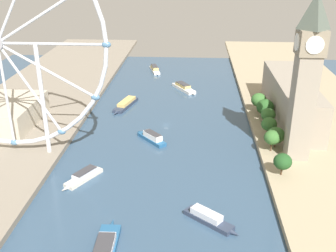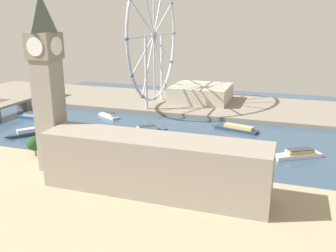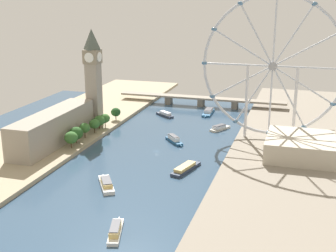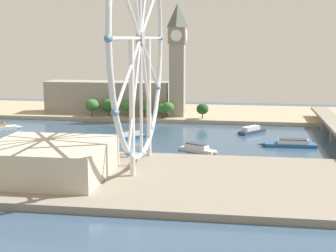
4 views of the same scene
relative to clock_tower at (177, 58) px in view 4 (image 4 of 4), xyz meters
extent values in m
plane|color=#334C66|center=(73.92, -45.37, -48.07)|extent=(371.00, 371.00, 0.00)
cube|color=tan|center=(-26.58, -45.37, -46.57)|extent=(90.00, 520.00, 3.00)
cube|color=gray|center=(174.41, -45.37, -46.57)|extent=(90.00, 520.00, 3.00)
cube|color=gray|center=(0.00, 0.00, -16.94)|extent=(11.32, 11.32, 56.25)
cube|color=gray|center=(0.00, 0.00, 17.36)|extent=(13.14, 13.14, 12.34)
pyramid|color=#4C564C|center=(0.00, 0.00, 32.52)|extent=(11.89, 11.89, 17.99)
cylinder|color=white|center=(0.00, 6.79, 17.36)|extent=(8.61, 0.50, 8.61)
cylinder|color=white|center=(0.00, -6.79, 17.36)|extent=(8.61, 0.50, 8.61)
cylinder|color=white|center=(6.79, 0.00, 17.36)|extent=(0.50, 8.61, 8.61)
cylinder|color=white|center=(-6.79, 0.00, 17.36)|extent=(0.50, 8.61, 8.61)
cube|color=gray|center=(-8.59, -58.51, -32.28)|extent=(22.00, 101.02, 25.59)
cylinder|color=#513823|center=(11.09, -65.87, -42.84)|extent=(0.80, 0.80, 4.46)
ellipsoid|color=#386B2D|center=(11.09, -65.87, -36.39)|extent=(10.55, 10.55, 9.50)
cylinder|color=#513823|center=(8.65, -53.28, -43.19)|extent=(0.80, 0.80, 3.76)
ellipsoid|color=#285623|center=(8.65, -53.28, -36.74)|extent=(11.42, 11.42, 10.28)
cylinder|color=#513823|center=(9.01, -38.71, -42.59)|extent=(0.80, 0.80, 4.96)
ellipsoid|color=#386B2D|center=(9.01, -38.71, -36.45)|extent=(9.15, 9.15, 8.23)
cylinder|color=#513823|center=(10.83, -24.07, -42.77)|extent=(0.80, 0.80, 4.60)
ellipsoid|color=#386B2D|center=(10.83, -24.07, -36.75)|extent=(9.31, 9.31, 8.38)
cylinder|color=#513823|center=(9.10, -10.64, -43.42)|extent=(0.80, 0.80, 3.30)
ellipsoid|color=#386B2D|center=(9.10, -10.64, -37.68)|extent=(10.24, 10.24, 9.21)
cylinder|color=#513823|center=(12.22, -5.29, -42.67)|extent=(0.80, 0.80, 4.80)
ellipsoid|color=#386B2D|center=(12.22, -5.29, -36.69)|extent=(8.95, 8.95, 8.06)
cylinder|color=#513823|center=(11.46, 20.86, -43.12)|extent=(0.80, 0.80, 3.90)
ellipsoid|color=#1E471E|center=(11.46, 20.86, -37.53)|extent=(9.08, 9.08, 8.18)
torus|color=silver|center=(155.57, 3.64, 15.47)|extent=(113.30, 2.36, 113.30)
cylinder|color=#99999E|center=(155.57, 3.64, 15.47)|extent=(6.66, 3.00, 6.66)
cylinder|color=silver|center=(183.30, 3.64, 15.47)|extent=(55.47, 1.42, 1.42)
cylinder|color=silver|center=(179.58, 3.64, 29.34)|extent=(48.75, 1.42, 28.96)
cylinder|color=silver|center=(131.55, 3.64, 29.34)|extent=(48.75, 1.42, 28.96)
cylinder|color=silver|center=(127.83, 3.64, 15.47)|extent=(55.47, 1.42, 1.42)
cylinder|color=silver|center=(131.55, 3.64, 1.60)|extent=(48.75, 1.42, 28.96)
cylinder|color=silver|center=(141.70, 3.64, -8.55)|extent=(28.96, 1.42, 48.75)
cylinder|color=silver|center=(155.57, 3.64, -12.26)|extent=(1.42, 1.42, 55.47)
cylinder|color=silver|center=(169.43, 3.64, -8.55)|extent=(28.96, 1.42, 48.75)
cylinder|color=silver|center=(179.58, 3.64, 1.60)|extent=(48.75, 1.42, 28.96)
ellipsoid|color=teal|center=(211.04, 3.64, 15.47)|extent=(4.80, 3.20, 3.20)
ellipsoid|color=teal|center=(100.10, 3.64, 15.47)|extent=(4.80, 3.20, 3.20)
ellipsoid|color=teal|center=(107.53, 3.64, -12.26)|extent=(4.80, 3.20, 3.20)
ellipsoid|color=teal|center=(127.83, 3.64, -32.57)|extent=(4.80, 3.20, 3.20)
ellipsoid|color=teal|center=(155.57, 3.64, -40.00)|extent=(4.80, 3.20, 3.20)
ellipsoid|color=teal|center=(183.30, 3.64, -32.57)|extent=(4.80, 3.20, 3.20)
ellipsoid|color=teal|center=(203.60, 3.64, -12.26)|extent=(4.80, 3.20, 3.20)
cylinder|color=silver|center=(174.98, 3.64, -14.80)|extent=(2.40, 2.40, 60.54)
cylinder|color=silver|center=(136.15, 3.64, -14.80)|extent=(2.40, 2.40, 60.54)
cube|color=#BCB29E|center=(181.72, -32.95, -37.63)|extent=(49.14, 52.09, 14.88)
cube|color=#70685B|center=(36.92, 110.33, -44.03)|extent=(6.00, 11.26, 8.08)
cube|color=#235684|center=(88.61, 79.75, -47.05)|extent=(8.92, 30.16, 2.03)
cone|color=#235684|center=(89.03, 62.33, -47.05)|extent=(2.16, 5.44, 2.03)
cube|color=silver|center=(88.58, 81.24, -44.86)|extent=(7.32, 17.83, 2.35)
cube|color=#38383D|center=(88.58, 81.24, -43.45)|extent=(6.95, 16.06, 0.48)
cube|color=#2D384C|center=(48.62, 57.75, -47.01)|extent=(21.73, 18.82, 2.12)
cone|color=#2D384C|center=(38.08, 66.03, -47.01)|extent=(4.58, 4.24, 2.12)
cube|color=silver|center=(49.53, 57.03, -44.59)|extent=(14.09, 12.54, 2.71)
cube|color=#235684|center=(81.07, -20.11, -47.01)|extent=(19.37, 20.83, 2.12)
cone|color=#235684|center=(89.95, -30.11, -47.01)|extent=(4.34, 4.51, 2.12)
cube|color=white|center=(80.30, -19.25, -44.28)|extent=(12.70, 13.48, 3.33)
cube|color=#38383D|center=(80.30, -19.25, -42.44)|extent=(11.61, 12.30, 0.36)
cone|color=white|center=(55.90, -105.54, -46.87)|extent=(4.70, 5.57, 2.39)
cube|color=#2D384C|center=(106.46, -77.87, -46.99)|extent=(14.91, 31.74, 2.16)
cone|color=#2D384C|center=(111.12, -60.50, -46.99)|extent=(3.53, 5.94, 2.16)
cube|color=#DBB766|center=(106.06, -79.36, -44.80)|extent=(11.20, 21.72, 2.21)
cube|color=beige|center=(110.59, 26.96, -47.08)|extent=(16.19, 22.00, 1.97)
cone|color=beige|center=(117.05, 38.02, -47.08)|extent=(3.70, 4.42, 1.97)
cube|color=silver|center=(110.04, 26.01, -44.98)|extent=(11.29, 14.51, 2.23)
cube|color=#38383D|center=(110.04, 26.01, -43.60)|extent=(10.38, 13.19, 0.54)
camera|label=1|loc=(56.55, 198.13, 57.58)|focal=42.74mm
camera|label=2|loc=(-149.93, -112.98, 30.05)|focal=39.52mm
camera|label=3|loc=(182.06, -369.94, 72.44)|focal=49.38mm
camera|label=4|loc=(387.41, 52.35, 15.89)|focal=53.74mm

